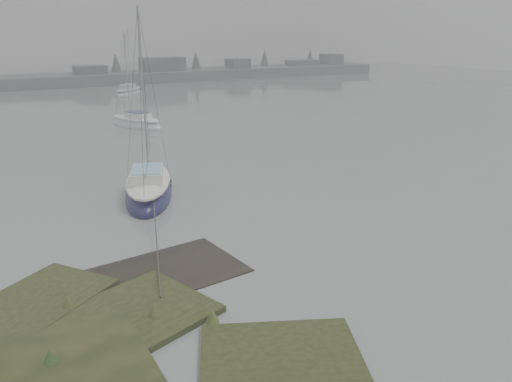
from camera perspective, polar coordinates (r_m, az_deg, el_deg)
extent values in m
plane|color=slate|center=(39.18, -22.81, 6.35)|extent=(160.00, 160.00, 0.00)
cube|color=#4C4F51|center=(76.92, -6.52, 13.08)|extent=(60.00, 8.00, 1.60)
cube|color=#424247|center=(71.03, -18.40, 12.56)|extent=(4.00, 3.00, 2.20)
cube|color=#424247|center=(73.71, -10.63, 13.62)|extent=(6.00, 3.00, 3.00)
cube|color=#424247|center=(78.55, -2.11, 13.97)|extent=(3.00, 3.00, 2.50)
cube|color=#424247|center=(84.83, 5.29, 14.03)|extent=(5.00, 3.00, 2.00)
cube|color=#424247|center=(88.38, 8.59, 14.32)|extent=(3.00, 3.00, 2.80)
cone|color=#384238|center=(73.83, -15.70, 13.60)|extent=(2.00, 2.00, 3.50)
cone|color=#384238|center=(77.73, -6.87, 14.29)|extent=(2.00, 2.00, 3.50)
cone|color=#384238|center=(83.19, 0.99, 14.64)|extent=(2.00, 2.00, 3.50)
cone|color=#384238|center=(88.14, 6.19, 14.73)|extent=(2.00, 2.00, 3.50)
ellipsoid|color=#12143A|center=(22.30, -12.13, -0.27)|extent=(4.01, 6.32, 1.46)
ellipsoid|color=white|center=(22.13, -12.23, 1.17)|extent=(3.36, 5.46, 0.41)
cube|color=white|center=(21.78, -12.32, 1.89)|extent=(1.94, 2.39, 0.43)
cube|color=#86BFD9|center=(21.72, -12.36, 2.50)|extent=(1.80, 2.20, 0.07)
cylinder|color=#939399|center=(22.15, -12.77, 11.05)|extent=(0.09, 0.09, 6.87)
cylinder|color=#939399|center=(21.55, -12.39, 2.38)|extent=(0.94, 2.27, 0.08)
ellipsoid|color=white|center=(38.83, -13.46, 7.30)|extent=(3.62, 5.47, 1.27)
ellipsoid|color=white|center=(38.74, -13.52, 8.03)|extent=(3.04, 4.72, 0.36)
cube|color=white|center=(38.52, -13.33, 8.47)|extent=(1.73, 2.08, 0.37)
cube|color=navy|center=(38.49, -13.36, 8.77)|extent=(1.60, 1.92, 0.06)
cylinder|color=#939399|center=(38.87, -14.52, 12.82)|extent=(0.08, 0.08, 5.97)
cylinder|color=#939399|center=(38.37, -13.21, 8.76)|extent=(0.88, 1.95, 0.07)
ellipsoid|color=silver|center=(58.70, -14.30, 10.69)|extent=(5.02, 5.29, 1.33)
ellipsoid|color=silver|center=(58.64, -14.34, 11.20)|extent=(4.28, 4.52, 0.38)
cube|color=silver|center=(58.40, -14.47, 11.50)|extent=(2.14, 2.19, 0.39)
cube|color=#A9ADB6|center=(58.38, -14.48, 11.71)|extent=(1.97, 2.02, 0.06)
cylinder|color=#939399|center=(59.01, -14.29, 14.58)|extent=(0.09, 0.09, 6.28)
cylinder|color=#939399|center=(58.24, -14.55, 11.69)|extent=(1.53, 1.68, 0.07)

